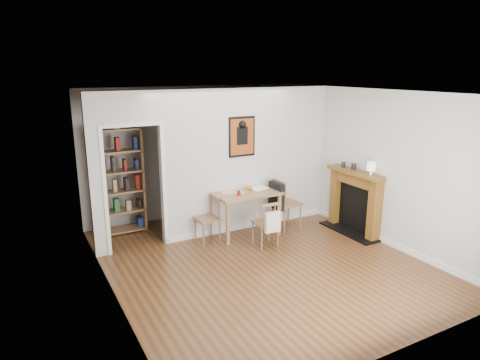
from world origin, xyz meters
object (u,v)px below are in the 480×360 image
chair_front (266,223)px  bookshelf (120,182)px  chair_right (286,203)px  ceramic_jar_a (354,167)px  chair_left (207,219)px  fireplace (355,199)px  notebook (258,188)px  red_glass (239,193)px  orange_fruit (250,188)px  mantel_lamp (371,167)px  dining_table (246,197)px  ceramic_jar_b (343,165)px

chair_front → bookshelf: bearing=137.4°
chair_right → ceramic_jar_a: bearing=-32.9°
chair_left → chair_right: bearing=-4.1°
chair_left → chair_front: bearing=-39.1°
bookshelf → fireplace: bearing=-28.3°
notebook → chair_left: bearing=-176.2°
chair_left → red_glass: (0.55, -0.13, 0.43)m
chair_left → orange_fruit: (0.89, 0.05, 0.44)m
ceramic_jar_a → mantel_lamp: bearing=-97.3°
dining_table → chair_front: 0.71m
mantel_lamp → ceramic_jar_b: size_ratio=2.42×
chair_right → ceramic_jar_b: 1.28m
ceramic_jar_b → chair_right: bearing=156.5°
chair_left → bookshelf: 1.74m
fireplace → chair_right: bearing=143.8°
chair_right → ceramic_jar_b: size_ratio=9.71×
dining_table → ceramic_jar_a: ceramic_jar_a is taller
chair_front → orange_fruit: 0.82m
chair_left → bookshelf: bookshelf is taller
red_glass → orange_fruit: bearing=28.5°
chair_left → chair_right: (1.56, -0.11, 0.09)m
mantel_lamp → dining_table: bearing=144.6°
fireplace → notebook: (-1.51, 0.92, 0.19)m
dining_table → notebook: 0.33m
dining_table → chair_front: size_ratio=1.46×
bookshelf → mantel_lamp: (3.68, -2.40, 0.35)m
orange_fruit → mantel_lamp: bearing=-38.7°
fireplace → mantel_lamp: mantel_lamp is taller
chair_right → mantel_lamp: (0.94, -1.13, 0.81)m
orange_fruit → chair_left: bearing=-176.6°
dining_table → red_glass: size_ratio=14.02×
orange_fruit → fireplace: bearing=-28.2°
notebook → chair_front: bearing=-111.1°
bookshelf → notebook: (2.24, -1.09, -0.16)m
bookshelf → ceramic_jar_a: 4.21m
notebook → ceramic_jar_b: size_ratio=3.28×
dining_table → notebook: bearing=13.2°
red_glass → notebook: (0.51, 0.20, -0.03)m
fireplace → mantel_lamp: bearing=-99.6°
chair_left → notebook: notebook is taller
dining_table → fireplace: bearing=-25.2°
notebook → ceramic_jar_b: ceramic_jar_b is taller
orange_fruit → chair_right: bearing=-13.7°
dining_table → chair_right: bearing=-8.0°
orange_fruit → chair_front: bearing=-98.1°
ceramic_jar_b → notebook: bearing=157.6°
orange_fruit → ceramic_jar_a: (1.68, -0.82, 0.38)m
orange_fruit → mantel_lamp: size_ratio=0.37×
chair_right → chair_left: bearing=175.9°
fireplace → red_glass: fireplace is taller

